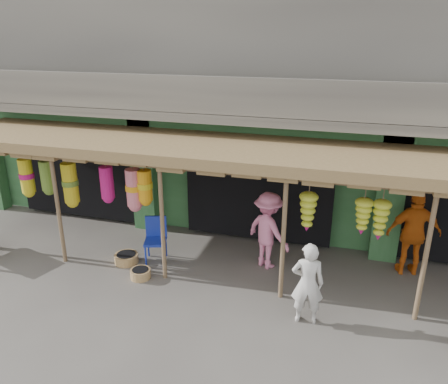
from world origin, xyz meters
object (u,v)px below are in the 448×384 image
(blue_chair, at_px, (156,236))
(person_vendor, at_px, (414,233))
(person_front, at_px, (307,284))
(person_shopper, at_px, (268,230))

(blue_chair, height_order, person_vendor, person_vendor)
(person_front, xyz_separation_m, person_shopper, (-1.06, 1.77, 0.09))
(blue_chair, xyz_separation_m, person_front, (3.59, -1.37, 0.22))
(person_vendor, xyz_separation_m, person_shopper, (-3.02, -0.58, -0.08))
(blue_chair, relative_size, person_vendor, 0.53)
(blue_chair, height_order, person_shopper, person_shopper)
(person_shopper, bearing_deg, person_front, 153.54)
(person_front, height_order, person_shopper, person_shopper)
(blue_chair, distance_m, person_vendor, 5.65)
(blue_chair, distance_m, person_front, 3.85)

